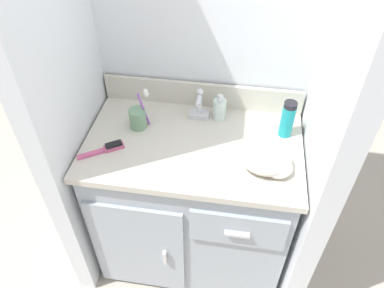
{
  "coord_description": "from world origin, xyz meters",
  "views": [
    {
      "loc": [
        0.17,
        -1.12,
        1.88
      ],
      "look_at": [
        0.0,
        -0.03,
        0.83
      ],
      "focal_mm": 35.0,
      "sensor_mm": 36.0,
      "label": 1
    }
  ],
  "objects_px": {
    "toothbrush_cup": "(138,118)",
    "hairbrush": "(107,148)",
    "hand_towel": "(269,161)",
    "soap_dispenser": "(220,109)",
    "shaving_cream_can": "(287,119)"
  },
  "relations": [
    {
      "from": "soap_dispenser",
      "to": "hairbrush",
      "type": "xyz_separation_m",
      "value": [
        -0.43,
        -0.28,
        -0.04
      ]
    },
    {
      "from": "toothbrush_cup",
      "to": "shaving_cream_can",
      "type": "bearing_deg",
      "value": 4.33
    },
    {
      "from": "shaving_cream_can",
      "to": "hand_towel",
      "type": "xyz_separation_m",
      "value": [
        -0.07,
        -0.21,
        -0.04
      ]
    },
    {
      "from": "toothbrush_cup",
      "to": "hairbrush",
      "type": "height_order",
      "value": "toothbrush_cup"
    },
    {
      "from": "toothbrush_cup",
      "to": "hairbrush",
      "type": "bearing_deg",
      "value": -118.37
    },
    {
      "from": "shaving_cream_can",
      "to": "hand_towel",
      "type": "distance_m",
      "value": 0.22
    },
    {
      "from": "toothbrush_cup",
      "to": "hand_towel",
      "type": "height_order",
      "value": "toothbrush_cup"
    },
    {
      "from": "soap_dispenser",
      "to": "shaving_cream_can",
      "type": "relative_size",
      "value": 0.76
    },
    {
      "from": "soap_dispenser",
      "to": "hand_towel",
      "type": "relative_size",
      "value": 0.63
    },
    {
      "from": "shaving_cream_can",
      "to": "hairbrush",
      "type": "distance_m",
      "value": 0.75
    },
    {
      "from": "soap_dispenser",
      "to": "toothbrush_cup",
      "type": "bearing_deg",
      "value": -161.37
    },
    {
      "from": "toothbrush_cup",
      "to": "soap_dispenser",
      "type": "xyz_separation_m",
      "value": [
        0.34,
        0.11,
        0.0
      ]
    },
    {
      "from": "toothbrush_cup",
      "to": "hand_towel",
      "type": "xyz_separation_m",
      "value": [
        0.56,
        -0.16,
        -0.01
      ]
    },
    {
      "from": "toothbrush_cup",
      "to": "soap_dispenser",
      "type": "bearing_deg",
      "value": 18.63
    },
    {
      "from": "hand_towel",
      "to": "soap_dispenser",
      "type": "bearing_deg",
      "value": 128.45
    }
  ]
}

